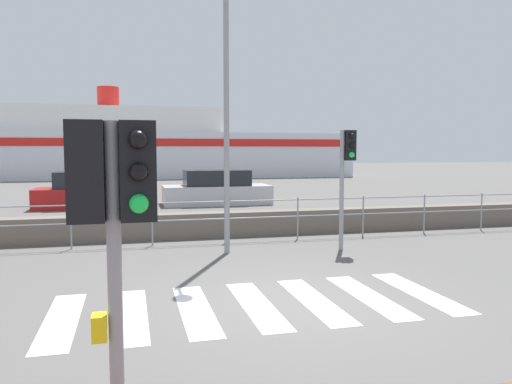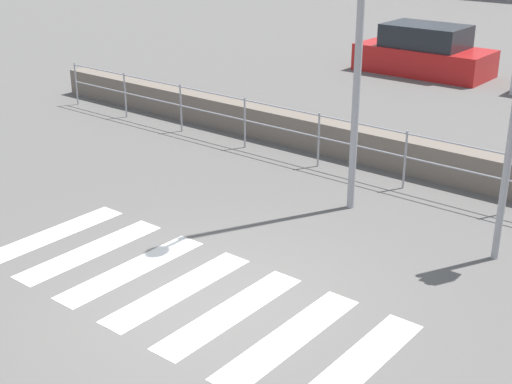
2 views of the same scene
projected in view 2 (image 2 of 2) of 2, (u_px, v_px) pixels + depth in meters
The scene contains 5 objects.
ground_plane at pixel (211, 304), 9.05m from camera, with size 160.00×160.00×0.00m, color #565451.
crosswalk at pixel (179, 289), 9.38m from camera, with size 5.85×2.40×0.01m.
seawall at pixel (426, 158), 13.25m from camera, with size 20.40×0.55×0.64m.
harbor_fence at pixel (406, 150), 12.48m from camera, with size 18.40×0.04×1.07m.
parked_car_red at pixel (424, 53), 21.19m from camera, with size 3.93×1.79×1.45m.
Camera 2 is at (5.38, -5.76, 4.70)m, focal length 50.00 mm.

